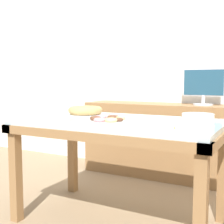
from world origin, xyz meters
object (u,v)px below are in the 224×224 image
object	(u,v)px
pastry_platter	(108,120)
tealight_near_cakes	(109,116)
plate_stack	(198,119)
tealight_centre	(87,112)
cake_chocolate_round	(85,111)
tealight_right_edge	(175,130)
computer_monitor	(204,87)

from	to	relation	value
pastry_platter	tealight_near_cakes	size ratio (longest dim) A/B	9.15
plate_stack	tealight_centre	xyz separation A→B (m)	(-1.05, 0.26, -0.02)
tealight_near_cakes	pastry_platter	bearing A→B (deg)	-63.31
cake_chocolate_round	pastry_platter	bearing A→B (deg)	-37.24
cake_chocolate_round	tealight_near_cakes	size ratio (longest dim) A/B	7.01
pastry_platter	tealight_centre	xyz separation A→B (m)	(-0.48, 0.47, -0.00)
tealight_right_edge	pastry_platter	bearing A→B (deg)	162.67
computer_monitor	tealight_right_edge	xyz separation A→B (m)	(0.18, -1.57, -0.21)
pastry_platter	plate_stack	size ratio (longest dim) A/B	1.74
plate_stack	tealight_near_cakes	distance (m)	0.70
computer_monitor	tealight_right_edge	world-z (taller)	computer_monitor
computer_monitor	cake_chocolate_round	world-z (taller)	computer_monitor
plate_stack	tealight_centre	world-z (taller)	plate_stack
cake_chocolate_round	computer_monitor	bearing A→B (deg)	57.88
plate_stack	tealight_right_edge	distance (m)	0.38
tealight_right_edge	plate_stack	bearing A→B (deg)	84.00
plate_stack	cake_chocolate_round	bearing A→B (deg)	176.19
pastry_platter	plate_stack	distance (m)	0.61
plate_stack	tealight_centre	size ratio (longest dim) A/B	5.25
computer_monitor	plate_stack	size ratio (longest dim) A/B	2.02
tealight_centre	tealight_right_edge	distance (m)	1.19
cake_chocolate_round	plate_stack	bearing A→B (deg)	-3.81
tealight_near_cakes	tealight_centre	distance (m)	0.40
tealight_right_edge	tealight_centre	bearing A→B (deg)	147.71
cake_chocolate_round	plate_stack	distance (m)	0.94
tealight_centre	plate_stack	bearing A→B (deg)	-13.71
cake_chocolate_round	tealight_right_edge	size ratio (longest dim) A/B	7.01
pastry_platter	tealight_near_cakes	world-z (taller)	pastry_platter
computer_monitor	cake_chocolate_round	size ratio (longest dim) A/B	1.51
cake_chocolate_round	plate_stack	xyz separation A→B (m)	(0.93, -0.06, -0.00)
computer_monitor	plate_stack	world-z (taller)	computer_monitor
pastry_platter	plate_stack	world-z (taller)	plate_stack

